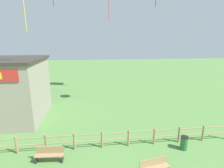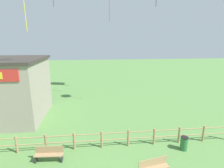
% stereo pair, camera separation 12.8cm
% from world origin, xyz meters
% --- Properties ---
extents(wooden_fence, '(16.65, 0.14, 1.22)m').
position_xyz_m(wooden_fence, '(-0.00, 5.43, 0.69)').
color(wooden_fence, '#9E7F56').
rests_on(wooden_fence, ground_plane).
extents(park_bench_near_fence, '(1.75, 0.74, 0.93)m').
position_xyz_m(park_bench_near_fence, '(1.77, 2.66, 0.50)').
color(park_bench_near_fence, '#9E7F56').
rests_on(park_bench_near_fence, ground_plane).
extents(park_bench_by_building, '(1.73, 0.51, 0.93)m').
position_xyz_m(park_bench_by_building, '(-4.15, 4.42, 0.50)').
color(park_bench_by_building, '#9E7F56').
rests_on(park_bench_by_building, ground_plane).
extents(trash_bin, '(0.50, 0.50, 0.94)m').
position_xyz_m(trash_bin, '(4.53, 4.60, 0.47)').
color(trash_bin, '#2D6B38').
rests_on(trash_bin, ground_plane).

